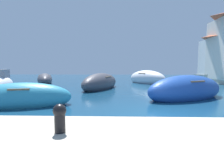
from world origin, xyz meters
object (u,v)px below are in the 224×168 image
object	(u,v)px
moored_boat_0	(23,98)
moored_boat_3	(186,90)
moored_boat_6	(45,79)
moored_boat_7	(198,81)
moored_boat_2	(147,79)
moored_boat_1	(101,83)
mooring_bollard	(60,116)
moored_boat_5	(0,84)

from	to	relation	value
moored_boat_0	moored_boat_3	xyz separation A→B (m)	(9.11, 2.52, 0.10)
moored_boat_0	moored_boat_6	distance (m)	13.82
moored_boat_6	moored_boat_7	bearing A→B (deg)	63.67
moored_boat_7	moored_boat_2	bearing A→B (deg)	40.61
moored_boat_2	moored_boat_3	world-z (taller)	moored_boat_2
moored_boat_1	moored_boat_6	distance (m)	9.36
moored_boat_1	moored_boat_2	distance (m)	7.64
moored_boat_1	moored_boat_6	xyz separation A→B (m)	(-7.53, 5.55, -0.08)
moored_boat_6	mooring_bollard	size ratio (longest dim) A/B	8.53
moored_boat_1	moored_boat_5	xyz separation A→B (m)	(-8.36, -1.63, 0.02)
mooring_bollard	moored_boat_0	bearing A→B (deg)	125.81
moored_boat_2	moored_boat_6	world-z (taller)	moored_boat_2
moored_boat_0	moored_boat_7	xyz separation A→B (m)	(14.06, 11.91, -0.09)
moored_boat_5	mooring_bollard	size ratio (longest dim) A/B	6.96
moored_boat_3	moored_boat_6	size ratio (longest dim) A/B	1.12
moored_boat_3	moored_boat_5	size ratio (longest dim) A/B	1.37
moored_boat_7	moored_boat_0	bearing A→B (deg)	93.69
moored_boat_0	moored_boat_3	size ratio (longest dim) A/B	0.82
moored_boat_1	moored_boat_5	size ratio (longest dim) A/B	1.44
moored_boat_0	moored_boat_7	world-z (taller)	moored_boat_0
moored_boat_5	moored_boat_6	xyz separation A→B (m)	(0.83, 7.18, -0.10)
moored_boat_0	moored_boat_3	distance (m)	9.45
mooring_bollard	moored_boat_5	bearing A→B (deg)	128.69
moored_boat_5	mooring_bollard	world-z (taller)	moored_boat_5
moored_boat_2	moored_boat_7	world-z (taller)	moored_boat_2
moored_boat_2	moored_boat_7	size ratio (longest dim) A/B	1.67
moored_boat_3	moored_boat_7	xyz separation A→B (m)	(4.95, 9.40, -0.18)
moored_boat_3	moored_boat_1	bearing A→B (deg)	-69.87
moored_boat_6	mooring_bollard	distance (m)	19.62
moored_boat_2	moored_boat_5	size ratio (longest dim) A/B	1.27
moored_boat_2	moored_boat_6	size ratio (longest dim) A/B	1.03
moored_boat_0	moored_boat_1	xyz separation A→B (m)	(3.21, 7.58, 0.08)
moored_boat_5	moored_boat_2	bearing A→B (deg)	100.41
moored_boat_0	moored_boat_6	bearing A→B (deg)	-86.54
mooring_bollard	moored_boat_3	bearing A→B (deg)	52.76
moored_boat_3	mooring_bollard	bearing A→B (deg)	23.50
moored_boat_5	moored_boat_0	bearing A→B (deg)	23.10
mooring_bollard	moored_boat_2	bearing A→B (deg)	74.89
moored_boat_0	moored_boat_5	bearing A→B (deg)	-63.88
moored_boat_5	moored_boat_6	bearing A→B (deg)	155.64
moored_boat_0	moored_boat_2	bearing A→B (deg)	-137.16
moored_boat_5	mooring_bollard	distance (m)	13.85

